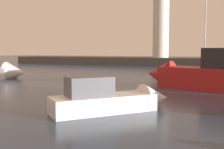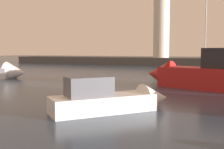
# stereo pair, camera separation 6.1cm
# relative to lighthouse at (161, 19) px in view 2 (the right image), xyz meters

# --- Properties ---
(ground_plane) EXTENTS (220.00, 220.00, 0.00)m
(ground_plane) POSITION_rel_lighthouse_xyz_m (5.06, -25.88, -8.95)
(ground_plane) COLOR #2D3D51
(breakwater) EXTENTS (74.28, 6.92, 1.52)m
(breakwater) POSITION_rel_lighthouse_xyz_m (5.06, 0.00, -8.19)
(breakwater) COLOR #423F3D
(breakwater) RESTS_ON ground_plane
(lighthouse) EXTENTS (3.08, 3.08, 15.68)m
(lighthouse) POSITION_rel_lighthouse_xyz_m (0.00, 0.00, 0.00)
(lighthouse) COLOR silver
(lighthouse) RESTS_ON breakwater
(motorboat_0) EXTENTS (5.34, 5.61, 2.06)m
(motorboat_0) POSITION_rel_lighthouse_xyz_m (6.97, -41.42, -8.37)
(motorboat_0) COLOR white
(motorboat_0) RESTS_ON ground_plane
(motorboat_2) EXTENTS (9.33, 5.38, 3.40)m
(motorboat_2) POSITION_rel_lighthouse_xyz_m (9.70, -31.45, -7.90)
(motorboat_2) COLOR #B21E1E
(motorboat_2) RESTS_ON ground_plane
(sailboat_moored) EXTENTS (2.47, 6.94, 8.90)m
(sailboat_moored) POSITION_rel_lighthouse_xyz_m (9.54, -19.39, -8.48)
(sailboat_moored) COLOR #1E284C
(sailboat_moored) RESTS_ON ground_plane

